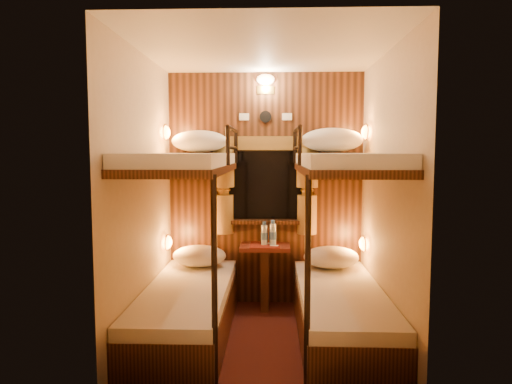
{
  "coord_description": "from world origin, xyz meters",
  "views": [
    {
      "loc": [
        0.07,
        -3.7,
        1.59
      ],
      "look_at": [
        -0.07,
        0.15,
        1.25
      ],
      "focal_mm": 32.0,
      "sensor_mm": 36.0,
      "label": 1
    }
  ],
  "objects_px": {
    "bottle_right": "(273,234)",
    "bottle_left": "(264,235)",
    "bunk_right": "(341,275)",
    "bunk_left": "(187,274)",
    "table": "(265,268)"
  },
  "relations": [
    {
      "from": "bottle_right",
      "to": "bottle_left",
      "type": "bearing_deg",
      "value": -178.73
    },
    {
      "from": "bunk_right",
      "to": "bottle_right",
      "type": "distance_m",
      "value": 1.0
    },
    {
      "from": "bunk_right",
      "to": "bottle_left",
      "type": "height_order",
      "value": "bunk_right"
    },
    {
      "from": "bunk_left",
      "to": "bunk_right",
      "type": "relative_size",
      "value": 1.0
    },
    {
      "from": "bunk_left",
      "to": "bottle_right",
      "type": "distance_m",
      "value": 1.1
    },
    {
      "from": "bunk_left",
      "to": "bottle_right",
      "type": "height_order",
      "value": "bunk_left"
    },
    {
      "from": "bunk_left",
      "to": "table",
      "type": "xyz_separation_m",
      "value": [
        0.65,
        0.78,
        -0.14
      ]
    },
    {
      "from": "bunk_left",
      "to": "bottle_left",
      "type": "xyz_separation_m",
      "value": [
        0.64,
        0.79,
        0.19
      ]
    },
    {
      "from": "bunk_left",
      "to": "bunk_right",
      "type": "distance_m",
      "value": 1.3
    },
    {
      "from": "bottle_right",
      "to": "bunk_right",
      "type": "bearing_deg",
      "value": -54.44
    },
    {
      "from": "bottle_left",
      "to": "bottle_right",
      "type": "relative_size",
      "value": 0.94
    },
    {
      "from": "bunk_left",
      "to": "table",
      "type": "relative_size",
      "value": 2.9
    },
    {
      "from": "table",
      "to": "bottle_right",
      "type": "xyz_separation_m",
      "value": [
        0.08,
        0.02,
        0.34
      ]
    },
    {
      "from": "bunk_right",
      "to": "bottle_left",
      "type": "distance_m",
      "value": 1.05
    },
    {
      "from": "bunk_left",
      "to": "bunk_right",
      "type": "height_order",
      "value": "same"
    }
  ]
}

